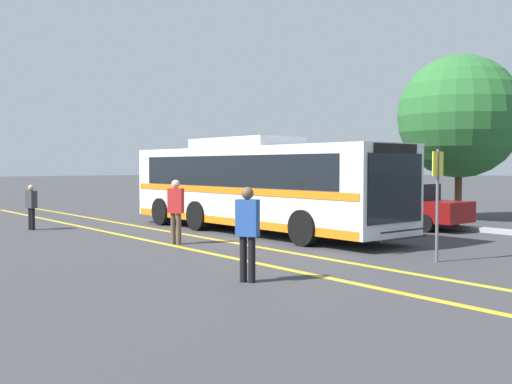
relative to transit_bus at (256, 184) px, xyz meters
name	(u,v)px	position (x,y,z in m)	size (l,w,h in m)	color
ground_plane	(242,229)	(-1.05, 0.23, -1.61)	(220.00, 220.00, 0.00)	#38383A
lane_strip_0	(200,237)	(0.02, -2.20, -1.60)	(0.20, 31.27, 0.01)	gold
lane_strip_1	(151,241)	(0.02, -3.88, -1.60)	(0.20, 31.27, 0.01)	gold
curb_strip	(375,220)	(0.02, 5.96, -1.53)	(39.27, 0.36, 0.15)	#99999E
transit_bus	(256,184)	(0.00, 0.00, 0.00)	(11.64, 2.89, 3.13)	silver
parked_car_0	(213,196)	(-9.74, 4.84, -0.94)	(4.00, 2.03, 1.30)	black
parked_car_1	(278,197)	(-4.76, 5.01, -0.82)	(4.04, 2.07, 1.59)	navy
parked_car_2	(402,206)	(2.02, 5.05, -0.83)	(4.90, 2.03, 1.57)	maroon
pedestrian_0	(248,228)	(6.63, -5.39, -0.57)	(0.47, 0.41, 1.81)	black
pedestrian_1	(176,207)	(1.04, -3.65, -0.57)	(0.47, 0.43, 1.81)	brown
pedestrian_2	(31,205)	(-5.28, -5.64, -0.74)	(0.45, 0.29, 1.55)	black
bus_stop_sign	(437,191)	(7.41, -0.54, 0.02)	(0.07, 0.40, 2.58)	#59595E
tree_0	(459,117)	(1.58, 9.19, 2.57)	(4.94, 4.94, 6.65)	#513823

